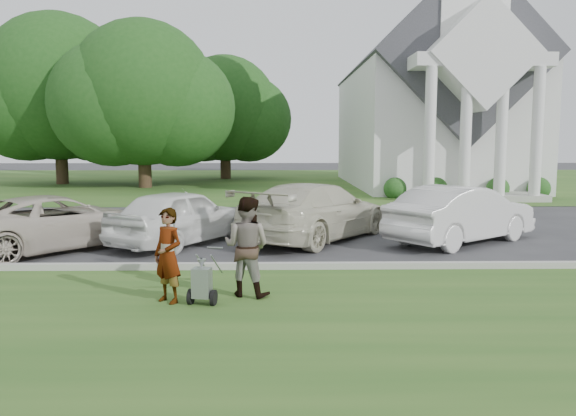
{
  "coord_description": "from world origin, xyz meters",
  "views": [
    {
      "loc": [
        -0.14,
        -11.19,
        2.73
      ],
      "look_at": [
        0.05,
        0.0,
        1.39
      ],
      "focal_mm": 35.0,
      "sensor_mm": 36.0,
      "label": 1
    }
  ],
  "objects_px": {
    "tree_left": "(143,100)",
    "person_right": "(247,247)",
    "tree_far": "(58,94)",
    "car_c": "(316,211)",
    "person_left": "(168,256)",
    "car_b": "(181,216)",
    "tree_back": "(225,113)",
    "car_d": "(462,214)",
    "striping_cart": "(202,284)",
    "car_a": "(56,222)",
    "parking_meter_near": "(174,235)",
    "church": "(429,88)"
  },
  "relations": [
    {
      "from": "car_d",
      "to": "tree_left",
      "type": "bearing_deg",
      "value": -1.84
    },
    {
      "from": "tree_far",
      "to": "car_c",
      "type": "xyz_separation_m",
      "value": [
        14.91,
        -20.76,
        -4.9
      ]
    },
    {
      "from": "tree_far",
      "to": "car_c",
      "type": "distance_m",
      "value": 26.02
    },
    {
      "from": "person_right",
      "to": "tree_left",
      "type": "bearing_deg",
      "value": -52.25
    },
    {
      "from": "tree_left",
      "to": "car_c",
      "type": "bearing_deg",
      "value": -63.36
    },
    {
      "from": "tree_left",
      "to": "person_right",
      "type": "bearing_deg",
      "value": -72.7
    },
    {
      "from": "tree_back",
      "to": "tree_left",
      "type": "bearing_deg",
      "value": -116.57
    },
    {
      "from": "car_b",
      "to": "church",
      "type": "bearing_deg",
      "value": -90.1
    },
    {
      "from": "person_left",
      "to": "car_c",
      "type": "height_order",
      "value": "person_left"
    },
    {
      "from": "tree_back",
      "to": "person_left",
      "type": "xyz_separation_m",
      "value": [
        2.01,
        -31.88,
        -3.92
      ]
    },
    {
      "from": "car_b",
      "to": "person_left",
      "type": "bearing_deg",
      "value": 128.41
    },
    {
      "from": "tree_left",
      "to": "car_b",
      "type": "distance_m",
      "value": 19.61
    },
    {
      "from": "person_left",
      "to": "car_b",
      "type": "height_order",
      "value": "person_left"
    },
    {
      "from": "car_b",
      "to": "car_c",
      "type": "bearing_deg",
      "value": -139.41
    },
    {
      "from": "tree_far",
      "to": "tree_back",
      "type": "relative_size",
      "value": 1.21
    },
    {
      "from": "person_right",
      "to": "striping_cart",
      "type": "bearing_deg",
      "value": 57.33
    },
    {
      "from": "tree_left",
      "to": "car_b",
      "type": "bearing_deg",
      "value": -73.94
    },
    {
      "from": "car_a",
      "to": "car_b",
      "type": "relative_size",
      "value": 1.14
    },
    {
      "from": "person_right",
      "to": "parking_meter_near",
      "type": "distance_m",
      "value": 2.28
    },
    {
      "from": "tree_left",
      "to": "person_right",
      "type": "relative_size",
      "value": 6.04
    },
    {
      "from": "car_a",
      "to": "tree_back",
      "type": "bearing_deg",
      "value": -53.29
    },
    {
      "from": "car_c",
      "to": "car_d",
      "type": "relative_size",
      "value": 1.17
    },
    {
      "from": "tree_far",
      "to": "person_left",
      "type": "relative_size",
      "value": 7.24
    },
    {
      "from": "tree_back",
      "to": "car_c",
      "type": "xyz_separation_m",
      "value": [
        4.91,
        -25.76,
        -3.93
      ]
    },
    {
      "from": "car_a",
      "to": "car_b",
      "type": "height_order",
      "value": "car_b"
    },
    {
      "from": "car_a",
      "to": "car_c",
      "type": "height_order",
      "value": "car_c"
    },
    {
      "from": "person_left",
      "to": "tree_back",
      "type": "bearing_deg",
      "value": 130.44
    },
    {
      "from": "person_left",
      "to": "parking_meter_near",
      "type": "bearing_deg",
      "value": 134.3
    },
    {
      "from": "tree_left",
      "to": "person_left",
      "type": "bearing_deg",
      "value": -75.86
    },
    {
      "from": "church",
      "to": "person_left",
      "type": "relative_size",
      "value": 14.99
    },
    {
      "from": "tree_left",
      "to": "parking_meter_near",
      "type": "bearing_deg",
      "value": -75.26
    },
    {
      "from": "tree_back",
      "to": "striping_cart",
      "type": "bearing_deg",
      "value": -85.37
    },
    {
      "from": "tree_far",
      "to": "car_a",
      "type": "height_order",
      "value": "tree_far"
    },
    {
      "from": "tree_back",
      "to": "car_d",
      "type": "xyz_separation_m",
      "value": [
        8.81,
        -26.3,
        -3.95
      ]
    },
    {
      "from": "parking_meter_near",
      "to": "car_b",
      "type": "distance_m",
      "value": 3.49
    },
    {
      "from": "striping_cart",
      "to": "person_left",
      "type": "distance_m",
      "value": 0.74
    },
    {
      "from": "church",
      "to": "striping_cart",
      "type": "bearing_deg",
      "value": -112.5
    },
    {
      "from": "tree_left",
      "to": "person_left",
      "type": "height_order",
      "value": "tree_left"
    },
    {
      "from": "striping_cart",
      "to": "tree_back",
      "type": "bearing_deg",
      "value": 105.24
    },
    {
      "from": "car_b",
      "to": "car_d",
      "type": "relative_size",
      "value": 0.93
    },
    {
      "from": "tree_left",
      "to": "striping_cart",
      "type": "xyz_separation_m",
      "value": [
        6.6,
        -24.02,
        -4.74
      ]
    },
    {
      "from": "striping_cart",
      "to": "car_c",
      "type": "bearing_deg",
      "value": 80.34
    },
    {
      "from": "striping_cart",
      "to": "car_b",
      "type": "height_order",
      "value": "car_b"
    },
    {
      "from": "parking_meter_near",
      "to": "car_b",
      "type": "xyz_separation_m",
      "value": [
        -0.46,
        3.46,
        -0.07
      ]
    },
    {
      "from": "person_left",
      "to": "car_a",
      "type": "height_order",
      "value": "person_left"
    },
    {
      "from": "person_right",
      "to": "parking_meter_near",
      "type": "xyz_separation_m",
      "value": [
        -1.57,
        1.65,
        -0.06
      ]
    },
    {
      "from": "tree_back",
      "to": "car_c",
      "type": "distance_m",
      "value": 26.52
    },
    {
      "from": "tree_far",
      "to": "person_right",
      "type": "height_order",
      "value": "tree_far"
    },
    {
      "from": "striping_cart",
      "to": "person_left",
      "type": "xyz_separation_m",
      "value": [
        -0.58,
        0.14,
        0.44
      ]
    },
    {
      "from": "car_a",
      "to": "car_d",
      "type": "relative_size",
      "value": 1.07
    }
  ]
}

